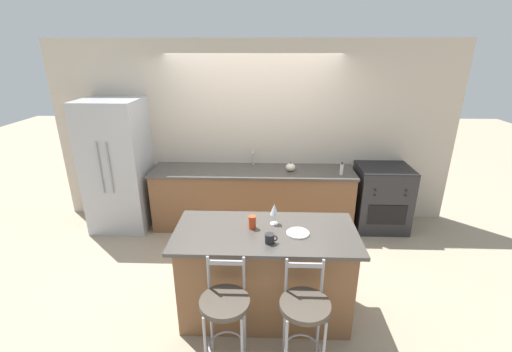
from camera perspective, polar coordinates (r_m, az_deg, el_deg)
name	(u,v)px	position (r m, az deg, el deg)	size (l,w,h in m)	color
ground_plane	(252,236)	(5.04, -0.73, -10.04)	(18.00, 18.00, 0.00)	tan
wall_back	(253,134)	(5.21, -0.42, 7.08)	(6.00, 0.07, 2.70)	beige
back_counter	(253,197)	(5.19, -0.55, -3.55)	(2.96, 0.71, 0.89)	brown
sink_faucet	(253,156)	(5.17, -0.47, 3.28)	(0.02, 0.13, 0.22)	#ADAFB5
kitchen_island	(265,273)	(3.53, 1.54, -15.84)	(1.74, 0.82, 0.95)	brown
refrigerator	(118,165)	(5.39, -21.99, 1.65)	(0.82, 0.80, 1.91)	#ADAFB5
oven_range	(381,197)	(5.43, 20.11, -3.37)	(0.75, 0.68, 0.96)	#28282B
bar_stool_near	(225,312)	(3.01, -5.16, -21.62)	(0.41, 0.41, 0.99)	#99999E
bar_stool_far	(304,315)	(3.00, 8.06, -21.95)	(0.41, 0.41, 0.99)	#99999E
dinner_plate	(298,233)	(3.25, 7.00, -9.38)	(0.21, 0.21, 0.02)	white
wine_glass	(274,210)	(3.33, 3.06, -5.64)	(0.08, 0.08, 0.21)	white
coffee_mug	(270,238)	(3.07, 2.32, -10.35)	(0.11, 0.08, 0.09)	#232326
tumbler_cup	(252,222)	(3.29, -0.63, -7.69)	(0.07, 0.07, 0.13)	red
pumpkin_decoration	(291,167)	(4.98, 5.78, 1.48)	(0.14, 0.14, 0.13)	beige
soap_bottle	(342,170)	(4.93, 14.07, 1.05)	(0.05, 0.05, 0.19)	silver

